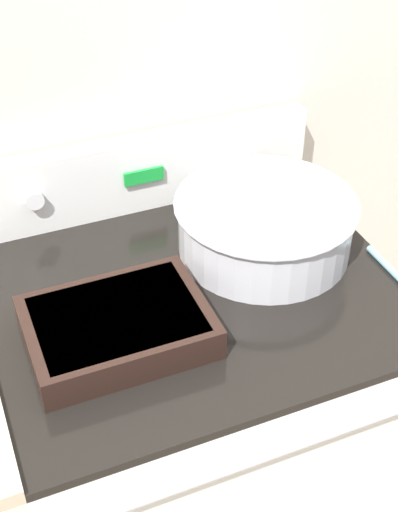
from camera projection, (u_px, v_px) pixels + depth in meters
The scene contains 5 objects.
kitchen_wall at pixel (124, 53), 1.47m from camera, with size 8.00×0.05×2.50m.
stove_range at pixel (194, 434), 1.68m from camera, with size 0.80×0.71×0.91m.
control_panel at pixel (139, 173), 1.58m from camera, with size 0.80×0.07×0.17m.
mixing_bowl at pixel (265, 222), 1.46m from camera, with size 0.38×0.38×0.12m.
casserole_dish at pixel (118, 325), 1.27m from camera, with size 0.32×0.23×0.06m.
Camera 1 is at (-0.40, -0.65, 1.82)m, focal length 50.00 mm.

